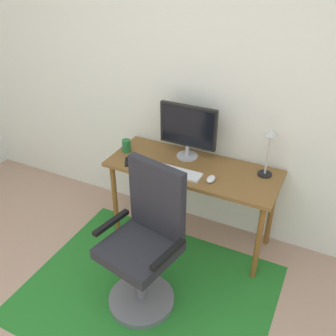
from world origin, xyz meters
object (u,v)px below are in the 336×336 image
monitor (188,128)px  keyboard (175,172)px  desk (192,176)px  desk_lamp (270,142)px  computer_mouse (211,179)px  coffee_cup (126,146)px  cell_phone (129,162)px  office_chair (145,249)px

monitor → keyboard: (0.01, -0.28, -0.26)m
keyboard → monitor: bearing=93.1°
desk → keyboard: bearing=-122.9°
monitor → desk_lamp: size_ratio=1.19×
monitor → computer_mouse: bearing=-40.2°
coffee_cup → cell_phone: 0.20m
office_chair → monitor: bearing=107.0°
desk → cell_phone: bearing=-162.1°
monitor → office_chair: 1.04m
computer_mouse → keyboard: bearing=-176.9°
keyboard → computer_mouse: (0.29, 0.02, 0.01)m
cell_phone → coffee_cup: bearing=99.3°
computer_mouse → cell_phone: computer_mouse is taller
office_chair → computer_mouse: bearing=82.0°
desk → coffee_cup: 0.63m
desk_lamp → coffee_cup: bearing=-172.8°
cell_phone → office_chair: (0.47, -0.60, -0.26)m
office_chair → desk_lamp: bearing=69.1°
monitor → cell_phone: monitor is taller
desk_lamp → office_chair: bearing=-122.5°
computer_mouse → office_chair: (-0.23, -0.63, -0.27)m
computer_mouse → desk: bearing=147.6°
monitor → coffee_cup: (-0.51, -0.14, -0.21)m
computer_mouse → office_chair: bearing=-109.6°
computer_mouse → cell_phone: (-0.70, -0.03, -0.01)m
keyboard → coffee_cup: bearing=165.6°
desk → desk_lamp: bearing=14.0°
cell_phone → office_chair: 0.81m
keyboard → desk: bearing=57.1°
keyboard → desk_lamp: bearing=23.6°
keyboard → coffee_cup: (-0.52, 0.13, 0.05)m
monitor → keyboard: bearing=-86.9°
coffee_cup → monitor: bearing=15.8°
coffee_cup → office_chair: office_chair is taller
computer_mouse → coffee_cup: bearing=171.7°
cell_phone → office_chair: bearing=-79.9°
keyboard → desk_lamp: (0.64, 0.28, 0.28)m
coffee_cup → office_chair: 1.00m
monitor → keyboard: 0.38m
desk → coffee_cup: size_ratio=12.82×
desk → coffee_cup: (-0.61, -0.01, 0.14)m
keyboard → coffee_cup: coffee_cup is taller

